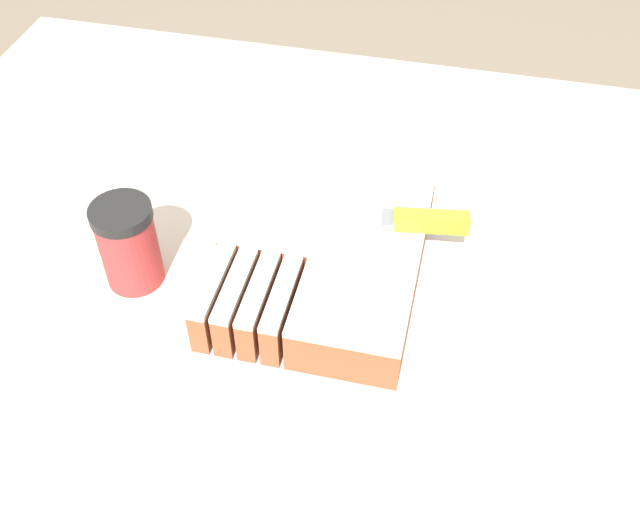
# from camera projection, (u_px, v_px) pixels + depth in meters

# --- Properties ---
(countertop) EXTENTS (1.40, 1.10, 0.90)m
(countertop) POSITION_uv_depth(u_px,v_px,m) (334.00, 465.00, 1.26)
(countertop) COLOR beige
(countertop) RESTS_ON ground_plane
(cake_board) EXTENTS (0.29, 0.35, 0.01)m
(cake_board) POSITION_uv_depth(u_px,v_px,m) (320.00, 275.00, 0.95)
(cake_board) COLOR silver
(cake_board) RESTS_ON countertop
(cake) EXTENTS (0.25, 0.31, 0.07)m
(cake) POSITION_uv_depth(u_px,v_px,m) (324.00, 254.00, 0.93)
(cake) COLOR #994C2D
(cake) RESTS_ON cake_board
(knife) EXTENTS (0.29, 0.07, 0.02)m
(knife) POSITION_uv_depth(u_px,v_px,m) (397.00, 221.00, 0.91)
(knife) COLOR silver
(knife) RESTS_ON cake
(coffee_cup) EXTENTS (0.07, 0.07, 0.12)m
(coffee_cup) POSITION_uv_depth(u_px,v_px,m) (128.00, 244.00, 0.91)
(coffee_cup) COLOR #B23333
(coffee_cup) RESTS_ON countertop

